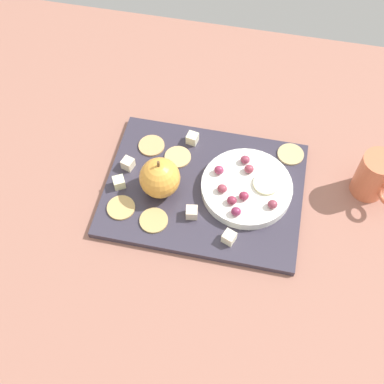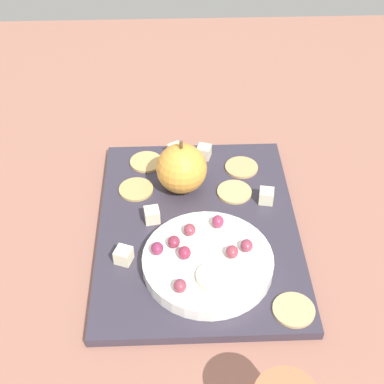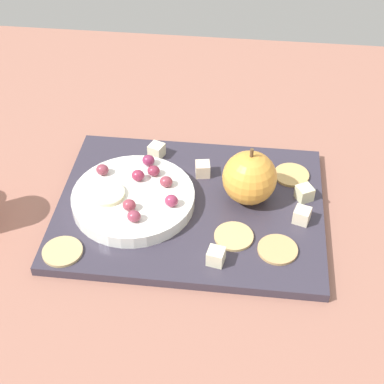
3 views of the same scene
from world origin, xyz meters
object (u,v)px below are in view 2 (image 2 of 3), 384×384
grape_2 (180,286)px  serving_dish (208,262)px  grape_0 (232,252)px  grape_7 (157,248)px  cheese_cube_0 (266,196)px  cheese_cube_2 (124,255)px  cracker_4 (234,192)px  grape_3 (218,219)px  grape_5 (247,245)px  apple_whole (183,168)px  grape_6 (174,242)px  cracker_1 (241,167)px  grape_1 (181,253)px  cracker_2 (136,189)px  cheese_cube_4 (176,151)px  cheese_cube_1 (152,215)px  cheese_cube_3 (204,152)px  apple_slice_0 (216,277)px  platter (198,228)px  grape_4 (190,230)px  cracker_3 (294,310)px  cracker_0 (146,162)px

grape_2 → serving_dish: bearing=-36.0°
grape_0 → grape_7: same height
cheese_cube_0 → cheese_cube_2: same height
cracker_4 → grape_7: 17.97cm
cracker_4 → serving_dish: bearing=161.2°
grape_3 → grape_5: (-5.03, -3.48, -0.07)cm
apple_whole → grape_6: size_ratio=4.18×
grape_0 → grape_7: size_ratio=1.00×
cracker_1 → cheese_cube_0: bearing=-160.0°
cracker_4 → grape_6: (-12.34, 9.39, 2.47)cm
grape_1 → cracker_2: bearing=23.2°
cheese_cube_4 → grape_1: grape_1 is taller
grape_3 → grape_7: size_ratio=1.00×
cheese_cube_1 → cheese_cube_3: same height
cheese_cube_2 → grape_3: bearing=-70.0°
cheese_cube_3 → cracker_4: cheese_cube_3 is taller
grape_3 → apple_slice_0: (-9.73, 0.94, -0.57)cm
platter → cheese_cube_2: (-6.49, 10.30, 1.74)cm
serving_dish → cheese_cube_4: (24.12, 3.86, 0.10)cm
cheese_cube_2 → apple_slice_0: apple_slice_0 is taller
cheese_cube_1 → cracker_2: cheese_cube_1 is taller
grape_3 → grape_6: size_ratio=1.00×
cracker_1 → grape_2: grape_2 is taller
cheese_cube_1 → grape_1: size_ratio=1.14×
cheese_cube_3 → apple_slice_0: apple_slice_0 is taller
grape_1 → grape_3: 7.96cm
serving_dish → apple_whole: apple_whole is taller
cheese_cube_0 → cracker_1: cheese_cube_0 is taller
platter → apple_whole: apple_whole is taller
grape_2 → grape_3: (11.41, -5.48, 0.07)cm
cracker_1 → grape_1: 22.79cm
grape_4 → apple_slice_0: size_ratio=0.37×
cheese_cube_1 → cracker_4: size_ratio=0.40×
cheese_cube_0 → grape_6: (-10.30, 13.97, 1.61)cm
cracker_3 → grape_5: 10.37cm
serving_dish → cheese_cube_4: bearing=9.1°
serving_dish → grape_7: bearing=80.6°
cheese_cube_2 → cheese_cube_4: 23.77cm
cheese_cube_3 → grape_4: size_ratio=1.14×
cheese_cube_1 → cracker_3: 24.35cm
grape_7 → grape_6: bearing=-62.7°
cracker_0 → grape_7: 21.57cm
cheese_cube_1 → grape_1: grape_1 is taller
grape_3 → grape_2: bearing=154.4°
grape_7 → grape_1: bearing=-105.9°
grape_6 → grape_2: bearing=-174.9°
grape_4 → grape_6: bearing=135.0°
cheese_cube_1 → grape_1: bearing=-155.6°
platter → grape_1: size_ratio=20.44×
cheese_cube_1 → cracker_4: bearing=-66.3°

